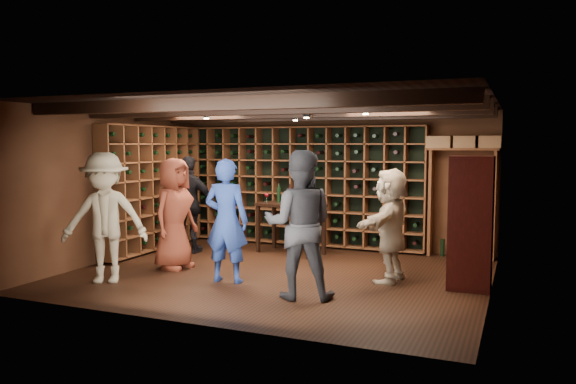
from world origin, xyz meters
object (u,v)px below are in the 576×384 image
at_px(guest_beige, 391,225).
at_px(tasting_table, 290,210).
at_px(display_cabinet, 470,225).
at_px(man_grey_suit, 299,225).
at_px(guest_woman_black, 189,205).
at_px(guest_khaki, 105,218).
at_px(guest_red_floral, 174,214).
at_px(man_blue_shirt, 226,221).

xyz_separation_m(guest_beige, tasting_table, (-2.07, 1.32, -0.02)).
height_order(display_cabinet, man_grey_suit, man_grey_suit).
relative_size(guest_woman_black, guest_beige, 1.08).
bearing_deg(man_grey_suit, guest_beige, -140.32).
bearing_deg(guest_beige, guest_khaki, -59.83).
distance_m(man_grey_suit, guest_khaki, 2.82).
relative_size(man_grey_suit, guest_woman_black, 1.08).
bearing_deg(display_cabinet, tasting_table, 157.03).
relative_size(man_grey_suit, tasting_table, 1.46).
bearing_deg(guest_khaki, guest_woman_black, 65.22).
xyz_separation_m(guest_red_floral, guest_woman_black, (-0.49, 1.19, 0.00)).
relative_size(guest_red_floral, tasting_table, 1.35).
bearing_deg(tasting_table, guest_khaki, -106.66).
xyz_separation_m(display_cabinet, tasting_table, (-3.14, 1.33, -0.07)).
bearing_deg(man_blue_shirt, man_grey_suit, 157.36).
bearing_deg(guest_beige, guest_red_floral, -74.67).
bearing_deg(guest_beige, guest_woman_black, -93.71).
height_order(man_blue_shirt, man_grey_suit, man_grey_suit).
xyz_separation_m(guest_woman_black, guest_beige, (3.76, -0.69, -0.06)).
height_order(guest_woman_black, guest_beige, guest_woman_black).
relative_size(guest_woman_black, tasting_table, 1.35).
height_order(man_blue_shirt, tasting_table, man_blue_shirt).
bearing_deg(guest_woman_black, man_grey_suit, 138.97).
relative_size(display_cabinet, guest_red_floral, 1.02).
bearing_deg(guest_beige, man_blue_shirt, -59.46).
height_order(man_blue_shirt, guest_khaki, guest_khaki).
distance_m(display_cabinet, tasting_table, 3.41).
distance_m(display_cabinet, man_blue_shirt, 3.31).
relative_size(display_cabinet, tasting_table, 1.37).
relative_size(man_blue_shirt, guest_woman_black, 1.01).
distance_m(man_blue_shirt, man_grey_suit, 1.30).
xyz_separation_m(guest_khaki, guest_beige, (3.67, 1.59, -0.11)).
height_order(guest_woman_black, guest_khaki, guest_khaki).
height_order(man_grey_suit, guest_beige, man_grey_suit).
bearing_deg(man_grey_suit, guest_khaki, -10.60).
xyz_separation_m(man_grey_suit, guest_beige, (0.87, 1.30, -0.13)).
bearing_deg(tasting_table, man_grey_suit, -53.13).
bearing_deg(guest_red_floral, guest_woman_black, 27.24).
height_order(man_grey_suit, guest_woman_black, man_grey_suit).
bearing_deg(display_cabinet, guest_beige, 179.34).
xyz_separation_m(display_cabinet, man_blue_shirt, (-3.18, -0.92, 0.01)).
bearing_deg(guest_red_floral, display_cabinet, -78.83).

